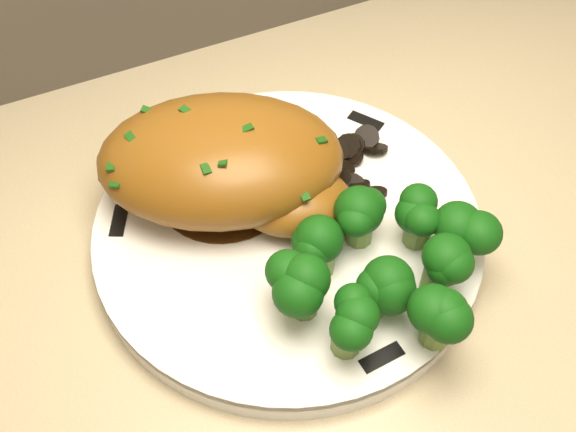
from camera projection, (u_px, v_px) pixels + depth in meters
name	position (u px, v px, depth m)	size (l,w,h in m)	color
plate	(288.00, 232.00, 0.57)	(0.30, 0.30, 0.02)	white
rim_accent_0	(366.00, 121.00, 0.63)	(0.03, 0.01, 0.00)	black
rim_accent_1	(119.00, 221.00, 0.56)	(0.03, 0.01, 0.00)	black
rim_accent_2	(382.00, 358.00, 0.49)	(0.03, 0.01, 0.00)	black
gravy_pool	(224.00, 190.00, 0.58)	(0.11, 0.11, 0.00)	#391F0A
chicken_breast	(229.00, 164.00, 0.55)	(0.22, 0.19, 0.07)	brown
mushroom_pile	(346.00, 180.00, 0.58)	(0.09, 0.07, 0.03)	black
broccoli_florets	(386.00, 267.00, 0.50)	(0.15, 0.13, 0.05)	olive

